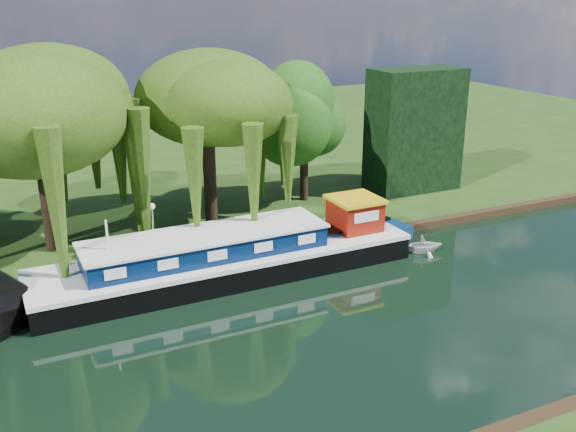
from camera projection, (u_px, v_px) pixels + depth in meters
ground at (212, 359)px, 24.11m from camera, size 120.00×120.00×0.00m
far_bank at (78, 156)px, 53.04m from camera, size 120.00×52.00×0.45m
dutch_barge at (230, 257)px, 30.93m from camera, size 18.56×4.44×3.90m
narrowboat at (326, 246)px, 33.33m from camera, size 11.31×3.94×1.63m
white_cruiser at (423, 252)px, 34.02m from camera, size 2.44×2.25×1.07m
willow_left at (36, 112)px, 31.02m from camera, size 8.17×8.17×9.79m
willow_right at (207, 114)px, 34.18m from camera, size 7.28×7.28×8.87m
tree_far_right at (304, 119)px, 39.54m from camera, size 4.59×4.59×7.51m
conifer_hedge at (414, 130)px, 42.26m from camera, size 6.00×3.00×8.00m
lamppost at (152, 214)px, 32.47m from camera, size 0.36×0.36×2.56m
mooring_posts at (145, 259)px, 30.76m from camera, size 19.16×0.16×1.00m
reeds_near at (497, 411)px, 20.24m from camera, size 33.70×1.50×1.10m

